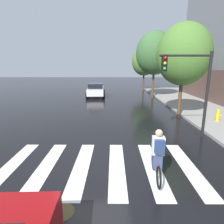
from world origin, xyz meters
name	(u,v)px	position (x,y,z in m)	size (l,w,h in m)	color
ground_plane	(97,166)	(0.00, 0.00, 0.00)	(120.00, 120.00, 0.00)	black
crosswalk_stripes	(99,166)	(0.08, 0.00, 0.01)	(6.92, 3.77, 0.01)	silver
manhole_cover	(61,212)	(-0.69, -2.18, 0.00)	(0.64, 0.64, 0.01)	#473D1E
sedan_mid	(96,90)	(-1.51, 16.31, 0.82)	(2.34, 4.68, 1.59)	silver
cyclist	(157,155)	(1.95, -0.79, 0.84)	(0.37, 1.71, 1.69)	black
traffic_light_near	(191,80)	(4.31, 2.98, 2.86)	(2.47, 0.28, 4.20)	black
fire_hydrant	(218,115)	(7.16, 5.32, 0.53)	(0.33, 0.22, 0.78)	gold
street_tree_near	(184,55)	(5.28, 6.95, 4.28)	(3.56, 3.56, 6.33)	#4C3823
street_tree_mid	(155,53)	(5.19, 15.65, 4.97)	(4.13, 4.13, 7.35)	#4C3823
street_tree_far	(144,61)	(5.12, 22.18, 4.26)	(3.55, 3.55, 6.31)	#4C3823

